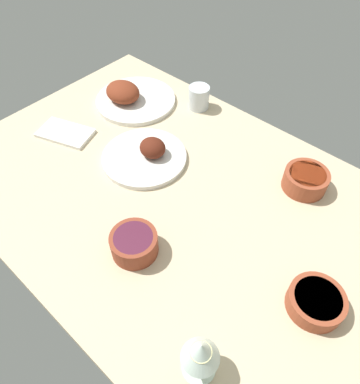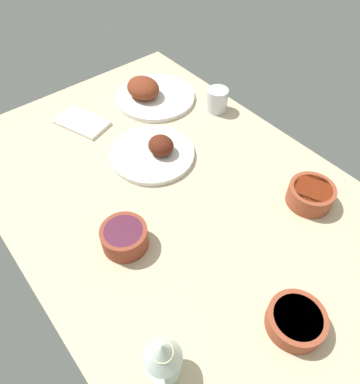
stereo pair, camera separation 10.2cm
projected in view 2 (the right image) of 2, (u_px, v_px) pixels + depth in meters
The scene contains 9 objects.
dining_table at pixel (180, 201), 104.86cm from camera, with size 140.00×90.00×4.00cm, color #C6B28E.
plate_center_main at pixel (155, 152), 113.10cm from camera, with size 26.47×26.47×7.16cm.
plate_near_viewer at pixel (150, 93), 132.49cm from camera, with size 29.02×29.02×8.02cm.
bowl_sauce at pixel (311, 194), 99.80cm from camera, with size 12.67×12.67×5.78cm.
bowl_onions at pixel (124, 237), 90.51cm from camera, with size 11.91×11.91×6.02cm.
bowl_pasta at pixel (296, 320), 77.47cm from camera, with size 12.77×12.77×4.52cm.
wine_glass at pixel (162, 353), 66.00cm from camera, with size 7.60×7.60×14.00cm.
water_tumbler at pixel (217, 100), 126.94cm from camera, with size 7.35×7.35×8.20cm, color silver.
folded_napkin at pixel (82, 122), 124.29cm from camera, with size 17.76×10.29×1.20cm, color white.
Camera 2 is at (-51.25, 42.09, 83.27)cm, focal length 33.72 mm.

